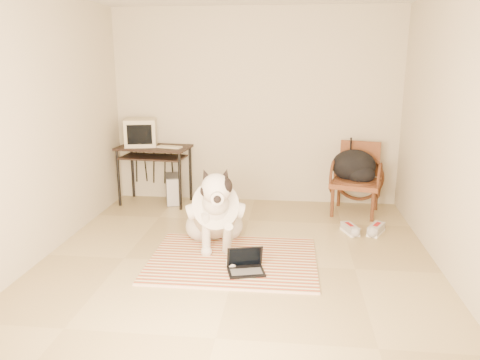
% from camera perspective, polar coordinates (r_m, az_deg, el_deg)
% --- Properties ---
extents(floor, '(4.50, 4.50, 0.00)m').
position_cam_1_polar(floor, '(4.78, -0.42, -10.16)').
color(floor, tan).
rests_on(floor, ground).
extents(wall_back, '(4.50, 0.00, 4.50)m').
position_cam_1_polar(wall_back, '(6.62, 1.86, 8.85)').
color(wall_back, beige).
rests_on(wall_back, floor).
extents(wall_front, '(4.50, 0.00, 4.50)m').
position_cam_1_polar(wall_front, '(2.23, -7.30, -2.31)').
color(wall_front, beige).
rests_on(wall_front, floor).
extents(wall_left, '(0.00, 4.50, 4.50)m').
position_cam_1_polar(wall_left, '(5.04, -23.80, 5.91)').
color(wall_left, beige).
rests_on(wall_left, floor).
extents(wall_right, '(0.00, 4.50, 4.50)m').
position_cam_1_polar(wall_right, '(4.61, 25.15, 5.10)').
color(wall_right, beige).
rests_on(wall_right, floor).
extents(rug, '(1.70, 1.30, 0.02)m').
position_cam_1_polar(rug, '(4.85, -0.86, -9.69)').
color(rug, '#AF3D24').
rests_on(rug, floor).
extents(dog, '(0.68, 1.29, 0.98)m').
position_cam_1_polar(dog, '(5.07, -3.05, -4.02)').
color(dog, silver).
rests_on(dog, rug).
extents(laptop, '(0.40, 0.33, 0.24)m').
position_cam_1_polar(laptop, '(4.55, 0.68, -10.40)').
color(laptop, black).
rests_on(laptop, rug).
extents(computer_desk, '(1.04, 0.64, 0.82)m').
position_cam_1_polar(computer_desk, '(6.66, -10.46, 3.05)').
color(computer_desk, black).
rests_on(computer_desk, floor).
extents(crt_monitor, '(0.50, 0.48, 0.38)m').
position_cam_1_polar(crt_monitor, '(6.70, -11.99, 5.69)').
color(crt_monitor, '#C0B696').
rests_on(crt_monitor, computer_desk).
extents(desk_keyboard, '(0.36, 0.20, 0.02)m').
position_cam_1_polar(desk_keyboard, '(6.51, -8.59, 4.00)').
color(desk_keyboard, '#C0B696').
rests_on(desk_keyboard, computer_desk).
extents(pc_tower, '(0.30, 0.46, 0.40)m').
position_cam_1_polar(pc_tower, '(6.76, -8.22, -1.09)').
color(pc_tower, '#4F4F52').
rests_on(pc_tower, floor).
extents(rattan_chair, '(0.74, 0.73, 0.93)m').
position_cam_1_polar(rattan_chair, '(6.39, 14.03, 0.21)').
color(rattan_chair, brown).
rests_on(rattan_chair, floor).
extents(backpack, '(0.58, 0.52, 0.43)m').
position_cam_1_polar(backpack, '(6.34, 13.85, 1.54)').
color(backpack, black).
rests_on(backpack, rattan_chair).
extents(sneaker_left, '(0.21, 0.32, 0.10)m').
position_cam_1_polar(sneaker_left, '(5.72, 13.25, -5.87)').
color(sneaker_left, white).
rests_on(sneaker_left, floor).
extents(sneaker_right, '(0.26, 0.34, 0.11)m').
position_cam_1_polar(sneaker_right, '(5.77, 16.26, -5.83)').
color(sneaker_right, white).
rests_on(sneaker_right, floor).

